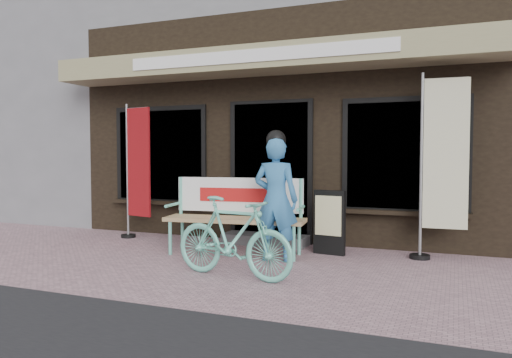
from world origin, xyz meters
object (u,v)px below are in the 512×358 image
at_px(nobori_red, 137,169).
at_px(person, 276,197).
at_px(bench, 237,209).
at_px(menu_stand, 329,222).
at_px(bicycle, 233,237).
at_px(nobori_cream, 441,164).

bearing_deg(nobori_red, person, -2.64).
bearing_deg(bench, menu_stand, 10.49).
height_order(bicycle, nobori_red, nobori_red).
xyz_separation_m(bicycle, menu_stand, (0.69, 1.65, -0.00)).
height_order(person, nobori_cream, nobori_cream).
distance_m(person, bicycle, 1.09).
bearing_deg(bicycle, bench, 31.38).
xyz_separation_m(bench, nobori_cream, (2.62, 0.58, 0.64)).
relative_size(person, nobori_cream, 0.69).
xyz_separation_m(nobori_red, menu_stand, (3.17, -0.07, -0.67)).
relative_size(nobori_red, menu_stand, 2.48).
relative_size(bicycle, menu_stand, 1.71).
distance_m(bench, nobori_cream, 2.76).
distance_m(person, nobori_red, 2.74).
bearing_deg(bench, bicycle, -75.10).
bearing_deg(person, bench, 156.90).
height_order(nobori_red, nobori_cream, nobori_cream).
relative_size(person, nobori_red, 0.77).
relative_size(nobori_red, nobori_cream, 0.90).
bearing_deg(menu_stand, bicycle, -104.75).
height_order(bench, menu_stand, bench).
xyz_separation_m(nobori_cream, menu_stand, (-1.41, -0.19, -0.80)).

